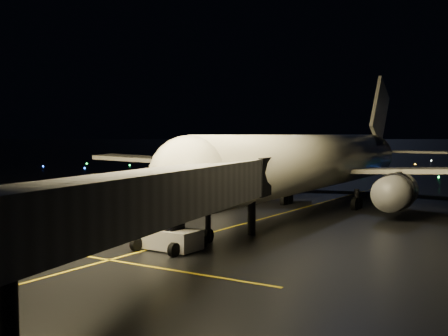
{
  "coord_description": "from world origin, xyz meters",
  "views": [
    {
      "loc": [
        38.53,
        -37.73,
        8.52
      ],
      "look_at": [
        7.42,
        12.0,
        5.0
      ],
      "focal_mm": 45.0,
      "sensor_mm": 36.0,
      "label": 1
    }
  ],
  "objects": [
    {
      "name": "baggage_cart_0",
      "position": [
        -10.53,
        15.5,
        0.85
      ],
      "size": [
        2.28,
        1.84,
        1.71
      ],
      "primitive_type": "cube",
      "rotation": [
        0.0,
        0.0,
        0.24
      ],
      "color": "gray",
      "rests_on": "ground"
    },
    {
      "name": "lane_centre",
      "position": [
        12.0,
        15.0,
        0.01
      ],
      "size": [
        0.25,
        80.0,
        0.02
      ],
      "primitive_type": "cube",
      "color": "yellow",
      "rests_on": "ground"
    },
    {
      "name": "baggage_cart_3",
      "position": [
        -24.04,
        10.65,
        0.93
      ],
      "size": [
        2.21,
        1.56,
        1.86
      ],
      "primitive_type": "cube",
      "rotation": [
        0.0,
        0.0,
        0.01
      ],
      "color": "gray",
      "rests_on": "ground"
    },
    {
      "name": "baggage_cart_4",
      "position": [
        -21.2,
        15.14,
        0.9
      ],
      "size": [
        2.33,
        1.79,
        1.81
      ],
      "primitive_type": "cube",
      "rotation": [
        0.0,
        0.0,
        -0.15
      ],
      "color": "gray",
      "rests_on": "ground"
    },
    {
      "name": "baggage_cart_2",
      "position": [
        -14.39,
        13.15,
        0.81
      ],
      "size": [
        2.19,
        1.78,
        1.63
      ],
      "primitive_type": "cube",
      "rotation": [
        0.0,
        0.0,
        0.26
      ],
      "color": "gray",
      "rests_on": "ground"
    },
    {
      "name": "belt_loader",
      "position": [
        4.92,
        1.89,
        1.5
      ],
      "size": [
        6.33,
        2.24,
        3.01
      ],
      "primitive_type": null,
      "rotation": [
        0.0,
        0.0,
        -0.09
      ],
      "color": "silver",
      "rests_on": "ground"
    },
    {
      "name": "pushback_tug",
      "position": [
        13.37,
        -5.14,
        1.11
      ],
      "size": [
        4.72,
        2.58,
        2.21
      ],
      "primitive_type": "cube",
      "rotation": [
        0.0,
        0.0,
        -0.03
      ],
      "color": "silver",
      "rests_on": "ground"
    },
    {
      "name": "safety_cone_3",
      "position": [
        -15.03,
        32.22,
        0.23
      ],
      "size": [
        0.53,
        0.53,
        0.47
      ],
      "primitive_type": "cone",
      "rotation": [
        0.0,
        0.0,
        -0.36
      ],
      "color": "#F54010",
      "rests_on": "ground"
    },
    {
      "name": "taxiway_lights",
      "position": [
        0.0,
        106.0,
        0.18
      ],
      "size": [
        164.0,
        92.0,
        0.36
      ],
      "primitive_type": null,
      "color": "black",
      "rests_on": "ground"
    },
    {
      "name": "jet_bridge",
      "position": [
        20.75,
        -24.5,
        3.3
      ],
      "size": [
        14.0,
        58.0,
        6.6
      ],
      "primitive_type": null,
      "color": "gray",
      "rests_on": "ground"
    },
    {
      "name": "safety_cone_2",
      "position": [
        -1.48,
        20.53,
        0.23
      ],
      "size": [
        0.43,
        0.43,
        0.46
      ],
      "primitive_type": "cone",
      "rotation": [
        0.0,
        0.0,
        -0.07
      ],
      "color": "#F54010",
      "rests_on": "ground"
    },
    {
      "name": "crew_c",
      "position": [
        -8.71,
        10.97,
        0.84
      ],
      "size": [
        0.89,
        1.04,
        1.68
      ],
      "primitive_type": "imported",
      "rotation": [
        0.0,
        0.0,
        -0.97
      ],
      "color": "orange",
      "rests_on": "ground"
    },
    {
      "name": "safety_cone_0",
      "position": [
        -1.23,
        13.3,
        0.23
      ],
      "size": [
        0.48,
        0.48,
        0.47
      ],
      "primitive_type": "cone",
      "rotation": [
        0.0,
        0.0,
        -0.18
      ],
      "color": "#F54010",
      "rests_on": "ground"
    },
    {
      "name": "safety_cone_1",
      "position": [
        4.7,
        26.1,
        0.22
      ],
      "size": [
        0.48,
        0.48,
        0.44
      ],
      "primitive_type": "cone",
      "rotation": [
        0.0,
        0.0,
        0.29
      ],
      "color": "#F54010",
      "rests_on": "ground"
    },
    {
      "name": "baggage_cart_1",
      "position": [
        -11.6,
        11.47,
        0.94
      ],
      "size": [
        2.25,
        1.6,
        1.89
      ],
      "primitive_type": "cube",
      "rotation": [
        0.0,
        0.0,
        0.02
      ],
      "color": "gray",
      "rests_on": "ground"
    },
    {
      "name": "airliner",
      "position": [
        13.23,
        25.66,
        8.8
      ],
      "size": [
        64.23,
        61.24,
        17.6
      ],
      "primitive_type": null,
      "rotation": [
        0.0,
        0.0,
        0.04
      ],
      "color": "white",
      "rests_on": "ground"
    }
  ]
}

